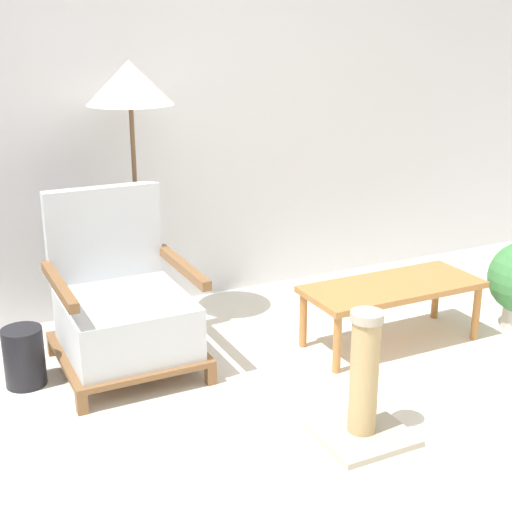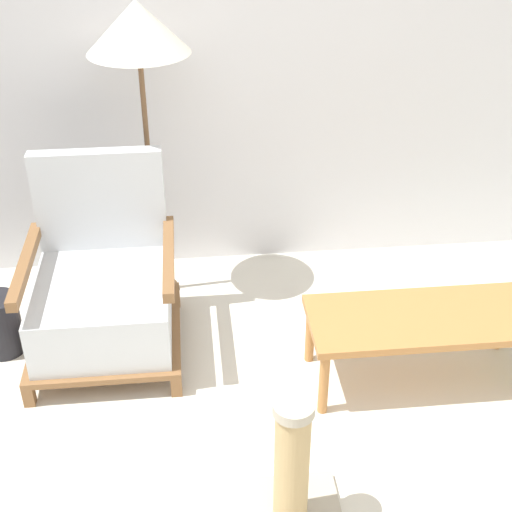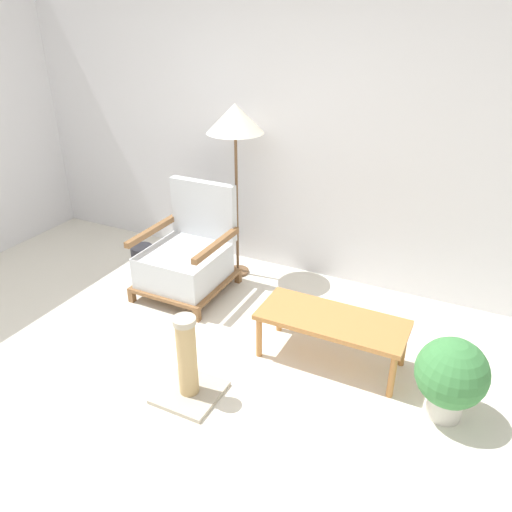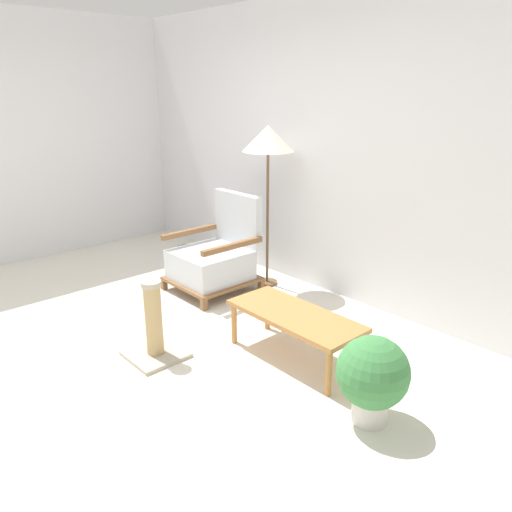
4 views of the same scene
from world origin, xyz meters
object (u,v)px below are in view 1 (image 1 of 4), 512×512
object	(u,v)px
armchair	(123,310)
floor_lamp	(130,90)
scratching_post	(363,393)
vase	(24,357)
coffee_table	(392,291)

from	to	relation	value
armchair	floor_lamp	size ratio (longest dim) A/B	0.59
armchair	scratching_post	distance (m)	1.36
floor_lamp	vase	size ratio (longest dim) A/B	5.12
armchair	coffee_table	xyz separation A→B (m)	(1.45, -0.39, -0.00)
floor_lamp	scratching_post	distance (m)	2.06
vase	coffee_table	bearing A→B (deg)	-11.84
coffee_table	vase	distance (m)	2.01
armchair	vase	distance (m)	0.54
floor_lamp	vase	bearing A→B (deg)	-149.27
coffee_table	vase	bearing A→B (deg)	168.16
coffee_table	scratching_post	world-z (taller)	scratching_post
coffee_table	vase	world-z (taller)	coffee_table
coffee_table	floor_lamp	bearing A→B (deg)	144.44
coffee_table	scratching_post	distance (m)	1.03
armchair	scratching_post	bearing A→B (deg)	-56.77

